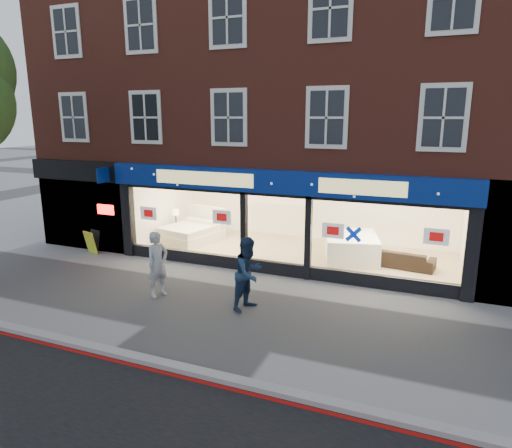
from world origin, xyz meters
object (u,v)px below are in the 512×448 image
Objects in this scene: display_bed at (192,232)px; pedestrian_grey at (158,264)px; sofa at (404,259)px; a_board at (92,242)px; pedestrian_blue at (249,273)px; mattress_stack at (351,247)px.

pedestrian_grey reaches higher than display_bed.
a_board is at bearing 19.33° from sofa.
a_board is 7.56m from pedestrian_blue.
mattress_stack reaches higher than a_board.
display_bed is 5.43m from pedestrian_grey.
pedestrian_grey is (-4.33, -5.02, 0.39)m from mattress_stack.
pedestrian_grey is (-6.08, -4.79, 0.53)m from sofa.
mattress_stack is at bearing -0.21° from sofa.
pedestrian_blue reaches higher than a_board.
pedestrian_blue is (2.64, 0.15, 0.04)m from pedestrian_grey.
mattress_stack is 2.98× the size of a_board.
a_board is (-8.86, -2.52, -0.10)m from mattress_stack.
sofa is at bearing 10.14° from display_bed.
display_bed reaches higher than mattress_stack.
pedestrian_blue is (4.54, -4.91, 0.51)m from display_bed.
display_bed is at bearing 59.51° from pedestrian_blue.
pedestrian_blue is at bearing -69.06° from pedestrian_grey.
a_board is (-2.63, -2.56, -0.02)m from display_bed.
display_bed is 6.23m from mattress_stack.
mattress_stack is 5.17m from pedestrian_blue.
pedestrian_grey reaches higher than a_board.
display_bed is 1.31× the size of sofa.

